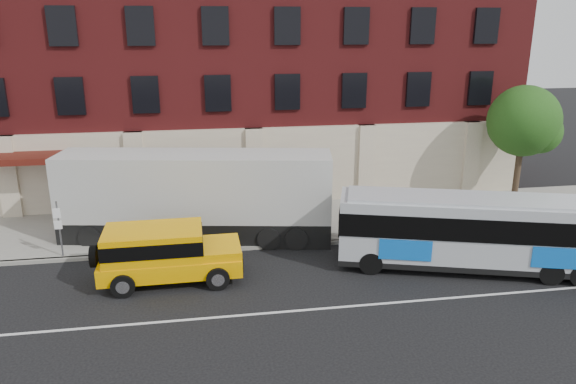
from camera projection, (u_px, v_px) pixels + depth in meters
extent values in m
plane|color=black|center=(293.00, 319.00, 17.75)|extent=(120.00, 120.00, 0.00)
cube|color=#9B988D|center=(261.00, 222.00, 26.21)|extent=(60.00, 6.00, 0.15)
cube|color=#9B988D|center=(269.00, 246.00, 23.38)|extent=(60.00, 0.25, 0.15)
cube|color=silver|center=(290.00, 311.00, 18.22)|extent=(60.00, 0.12, 0.01)
cube|color=maroon|center=(244.00, 53.00, 31.51)|extent=(30.00, 10.00, 15.00)
cube|color=beige|center=(254.00, 166.00, 28.28)|extent=(30.00, 0.35, 4.00)
cube|color=#4A140D|center=(23.00, 157.00, 25.46)|extent=(4.20, 2.20, 0.30)
cube|color=beige|center=(9.00, 177.00, 26.33)|extent=(0.90, 0.55, 4.00)
cube|color=beige|center=(136.00, 171.00, 27.26)|extent=(0.90, 0.55, 4.00)
cube|color=beige|center=(255.00, 167.00, 28.19)|extent=(0.90, 0.55, 4.00)
cube|color=beige|center=(366.00, 162.00, 29.11)|extent=(0.90, 0.55, 4.00)
cube|color=beige|center=(470.00, 158.00, 30.04)|extent=(0.90, 0.55, 4.00)
cube|color=black|center=(70.00, 96.00, 25.87)|extent=(1.30, 0.20, 1.80)
cube|color=black|center=(146.00, 95.00, 26.41)|extent=(1.30, 0.20, 1.80)
cube|color=black|center=(218.00, 93.00, 26.95)|extent=(1.30, 0.20, 1.80)
cube|color=black|center=(287.00, 92.00, 27.49)|extent=(1.30, 0.20, 1.80)
cube|color=black|center=(354.00, 91.00, 28.04)|extent=(1.30, 0.20, 1.80)
cube|color=black|center=(418.00, 89.00, 28.58)|extent=(1.30, 0.20, 1.80)
cube|color=black|center=(480.00, 88.00, 29.12)|extent=(1.30, 0.20, 1.80)
cube|color=black|center=(62.00, 26.00, 24.93)|extent=(1.30, 0.20, 1.80)
cube|color=black|center=(140.00, 26.00, 25.47)|extent=(1.30, 0.20, 1.80)
cube|color=black|center=(215.00, 26.00, 26.01)|extent=(1.30, 0.20, 1.80)
cube|color=black|center=(287.00, 26.00, 26.55)|extent=(1.30, 0.20, 1.80)
cube|color=black|center=(356.00, 26.00, 27.09)|extent=(1.30, 0.20, 1.80)
cube|color=black|center=(423.00, 26.00, 27.63)|extent=(1.30, 0.20, 1.80)
cube|color=black|center=(486.00, 26.00, 28.17)|extent=(1.30, 0.20, 1.80)
cube|color=black|center=(43.00, 183.00, 26.71)|extent=(2.60, 0.15, 2.80)
cube|color=black|center=(167.00, 178.00, 27.64)|extent=(2.60, 0.15, 2.80)
cube|color=black|center=(283.00, 173.00, 28.57)|extent=(2.60, 0.15, 2.80)
cube|color=black|center=(392.00, 168.00, 29.49)|extent=(2.60, 0.15, 2.80)
cylinder|color=slate|center=(60.00, 231.00, 21.91)|extent=(0.07, 0.07, 2.50)
cube|color=white|center=(56.00, 213.00, 21.53)|extent=(0.30, 0.03, 0.40)
cube|color=white|center=(58.00, 225.00, 21.68)|extent=(0.30, 0.03, 0.35)
cylinder|color=#35231A|center=(517.00, 176.00, 28.30)|extent=(0.32, 0.32, 3.00)
sphere|color=#1D4212|center=(524.00, 121.00, 27.44)|extent=(3.60, 3.60, 3.60)
sphere|color=#1D4212|center=(540.00, 132.00, 27.32)|extent=(2.20, 2.20, 2.20)
sphere|color=#1D4212|center=(508.00, 128.00, 27.84)|extent=(2.00, 2.00, 2.00)
cube|color=#ACB0B6|center=(479.00, 231.00, 20.93)|extent=(10.86, 5.26, 2.54)
cube|color=black|center=(476.00, 259.00, 21.28)|extent=(10.91, 5.31, 0.22)
cube|color=#ACB0B6|center=(483.00, 199.00, 20.55)|extent=(10.27, 4.85, 0.11)
cube|color=black|center=(480.00, 221.00, 20.81)|extent=(10.95, 5.35, 0.89)
cube|color=blue|center=(405.00, 250.00, 20.36)|extent=(1.88, 0.61, 0.80)
cube|color=blue|center=(541.00, 235.00, 21.81)|extent=(1.88, 0.61, 0.80)
cylinder|color=black|center=(371.00, 263.00, 20.85)|extent=(0.93, 0.52, 0.89)
cylinder|color=black|center=(370.00, 243.00, 22.75)|extent=(0.93, 0.52, 0.89)
cylinder|color=black|center=(551.00, 273.00, 20.00)|extent=(0.93, 0.52, 0.89)
cylinder|color=black|center=(535.00, 252.00, 21.90)|extent=(0.93, 0.52, 0.89)
cylinder|color=black|center=(563.00, 253.00, 21.76)|extent=(0.93, 0.52, 0.89)
cube|color=#FFAD00|center=(172.00, 263.00, 20.26)|extent=(5.16, 2.20, 0.64)
cube|color=#FFAD00|center=(154.00, 243.00, 19.91)|extent=(3.56, 2.14, 1.07)
cube|color=black|center=(154.00, 241.00, 19.89)|extent=(3.60, 2.18, 0.54)
cube|color=#FFAD00|center=(219.00, 248.00, 20.41)|extent=(1.63, 2.05, 0.32)
cube|color=black|center=(241.00, 257.00, 20.67)|extent=(0.08, 1.71, 0.59)
cylinder|color=black|center=(94.00, 256.00, 19.67)|extent=(0.24, 0.82, 0.81)
cylinder|color=black|center=(218.00, 278.00, 19.62)|extent=(0.86, 0.31, 0.86)
cylinder|color=silver|center=(218.00, 278.00, 19.62)|extent=(0.47, 0.33, 0.47)
cylinder|color=black|center=(215.00, 255.00, 21.60)|extent=(0.86, 0.31, 0.86)
cylinder|color=silver|center=(215.00, 255.00, 21.60)|extent=(0.47, 0.33, 0.47)
cylinder|color=black|center=(123.00, 286.00, 19.08)|extent=(0.86, 0.31, 0.86)
cylinder|color=silver|center=(123.00, 286.00, 19.08)|extent=(0.47, 0.33, 0.47)
cylinder|color=black|center=(129.00, 261.00, 21.05)|extent=(0.86, 0.31, 0.86)
cylinder|color=silver|center=(129.00, 261.00, 21.05)|extent=(0.47, 0.33, 0.47)
cube|color=black|center=(198.00, 228.00, 24.23)|extent=(12.00, 4.36, 1.08)
cube|color=beige|center=(195.00, 185.00, 23.65)|extent=(12.01, 4.40, 2.84)
cylinder|color=black|center=(90.00, 238.00, 23.22)|extent=(1.01, 0.44, 0.98)
cylinder|color=black|center=(108.00, 219.00, 25.38)|extent=(1.01, 0.44, 0.98)
cylinder|color=black|center=(118.00, 238.00, 23.21)|extent=(1.01, 0.44, 0.98)
cylinder|color=black|center=(133.00, 220.00, 25.36)|extent=(1.01, 0.44, 0.98)
cylinder|color=black|center=(269.00, 238.00, 23.13)|extent=(1.01, 0.44, 0.98)
cylinder|color=black|center=(271.00, 220.00, 25.29)|extent=(1.01, 0.44, 0.98)
cylinder|color=black|center=(296.00, 239.00, 23.12)|extent=(1.01, 0.44, 0.98)
cylinder|color=black|center=(296.00, 220.00, 25.27)|extent=(1.01, 0.44, 0.98)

